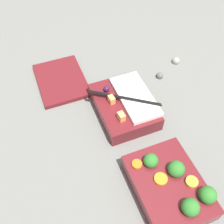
# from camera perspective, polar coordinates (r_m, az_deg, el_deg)

# --- Properties ---
(ground_plane) EXTENTS (3.00, 3.00, 0.00)m
(ground_plane) POSITION_cam_1_polar(r_m,az_deg,el_deg) (0.72, 6.79, -7.77)
(ground_plane) COLOR slate
(bento_tray_vegetable) EXTENTS (0.20, 0.16, 0.08)m
(bento_tray_vegetable) POSITION_cam_1_polar(r_m,az_deg,el_deg) (0.65, 12.44, -15.49)
(bento_tray_vegetable) COLOR maroon
(bento_tray_vegetable) RESTS_ON ground_plane
(bento_tray_rice) EXTENTS (0.20, 0.18, 0.07)m
(bento_tray_rice) POSITION_cam_1_polar(r_m,az_deg,el_deg) (0.77, 2.96, 1.54)
(bento_tray_rice) COLOR maroon
(bento_tray_rice) RESTS_ON ground_plane
(bento_lid) EXTENTS (0.20, 0.15, 0.01)m
(bento_lid) POSITION_cam_1_polar(r_m,az_deg,el_deg) (0.88, -11.01, 6.80)
(bento_lid) COLOR maroon
(bento_lid) RESTS_ON ground_plane
(pebble_0) EXTENTS (0.02, 0.02, 0.02)m
(pebble_0) POSITION_cam_1_polar(r_m,az_deg,el_deg) (0.90, 10.35, 7.77)
(pebble_0) COLOR #595651
(pebble_0) RESTS_ON ground_plane
(pebble_1) EXTENTS (0.03, 0.03, 0.03)m
(pebble_1) POSITION_cam_1_polar(r_m,az_deg,el_deg) (0.96, 13.75, 10.74)
(pebble_1) COLOR gray
(pebble_1) RESTS_ON ground_plane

